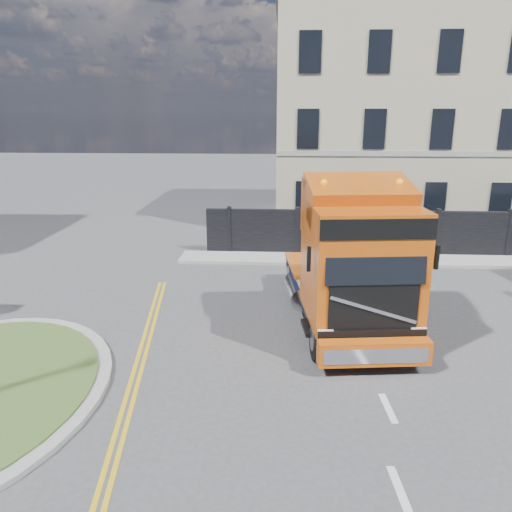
{
  "coord_description": "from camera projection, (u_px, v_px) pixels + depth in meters",
  "views": [
    {
      "loc": [
        0.33,
        -12.31,
        6.19
      ],
      "look_at": [
        -0.47,
        2.52,
        1.8
      ],
      "focal_mm": 35.0,
      "sensor_mm": 36.0,
      "label": 1
    }
  ],
  "objects": [
    {
      "name": "ground",
      "position": [
        268.0,
        346.0,
        13.55
      ],
      "size": [
        120.0,
        120.0,
        0.0
      ],
      "primitive_type": "plane",
      "color": "#424244",
      "rests_on": "ground"
    },
    {
      "name": "hoarding_fence",
      "position": [
        426.0,
        234.0,
        21.55
      ],
      "size": [
        18.8,
        0.25,
        2.0
      ],
      "color": "black",
      "rests_on": "ground"
    },
    {
      "name": "georgian_building",
      "position": [
        387.0,
        117.0,
        27.41
      ],
      "size": [
        12.3,
        10.3,
        12.8
      ],
      "color": "#B1A68D",
      "rests_on": "ground"
    },
    {
      "name": "pavement_far",
      "position": [
        417.0,
        260.0,
        20.98
      ],
      "size": [
        20.0,
        1.6,
        0.12
      ],
      "primitive_type": "cube",
      "color": "#969690",
      "rests_on": "ground"
    },
    {
      "name": "truck",
      "position": [
        353.0,
        268.0,
        13.86
      ],
      "size": [
        3.46,
        7.52,
        4.36
      ],
      "rotation": [
        0.0,
        0.0,
        0.11
      ],
      "color": "black",
      "rests_on": "ground"
    }
  ]
}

